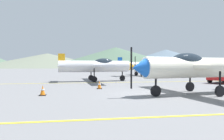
% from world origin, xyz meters
% --- Properties ---
extents(ground_plane, '(400.00, 400.00, 0.00)m').
position_xyz_m(ground_plane, '(0.00, 0.00, 0.00)').
color(ground_plane, slate).
extents(apron_line_near, '(80.00, 0.16, 0.01)m').
position_xyz_m(apron_line_near, '(0.00, -4.79, 0.01)').
color(apron_line_near, yellow).
rests_on(apron_line_near, ground_plane).
extents(apron_line_far, '(80.00, 0.16, 0.01)m').
position_xyz_m(apron_line_far, '(0.00, 8.66, 0.01)').
color(apron_line_far, yellow).
rests_on(apron_line_far, ground_plane).
extents(airplane_near, '(8.46, 9.68, 2.90)m').
position_xyz_m(airplane_near, '(2.87, -0.06, 1.63)').
color(airplane_near, silver).
rests_on(airplane_near, ground_plane).
extents(airplane_mid, '(8.42, 9.68, 2.90)m').
position_xyz_m(airplane_mid, '(-2.10, 10.44, 1.63)').
color(airplane_mid, silver).
rests_on(airplane_mid, ground_plane).
extents(airplane_far, '(8.44, 9.69, 2.90)m').
position_xyz_m(airplane_far, '(5.75, 19.71, 1.63)').
color(airplane_far, silver).
rests_on(airplane_far, ground_plane).
extents(traffic_cone_front, '(0.36, 0.36, 0.59)m').
position_xyz_m(traffic_cone_front, '(-6.06, 0.82, 0.29)').
color(traffic_cone_front, black).
rests_on(traffic_cone_front, ground_plane).
extents(traffic_cone_side, '(0.36, 0.36, 0.59)m').
position_xyz_m(traffic_cone_side, '(-2.56, 3.55, 0.29)').
color(traffic_cone_side, black).
rests_on(traffic_cone_side, ground_plane).
extents(hill_centerleft, '(84.64, 84.64, 9.27)m').
position_xyz_m(hill_centerleft, '(-25.19, 129.09, 4.64)').
color(hill_centerleft, slate).
rests_on(hill_centerleft, ground_plane).
extents(hill_centerright, '(87.67, 87.67, 13.10)m').
position_xyz_m(hill_centerright, '(19.05, 119.50, 6.55)').
color(hill_centerright, '#4C6651').
rests_on(hill_centerright, ground_plane).
extents(hill_right, '(85.84, 85.84, 13.65)m').
position_xyz_m(hill_right, '(62.36, 139.89, 6.82)').
color(hill_right, slate).
rests_on(hill_right, ground_plane).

